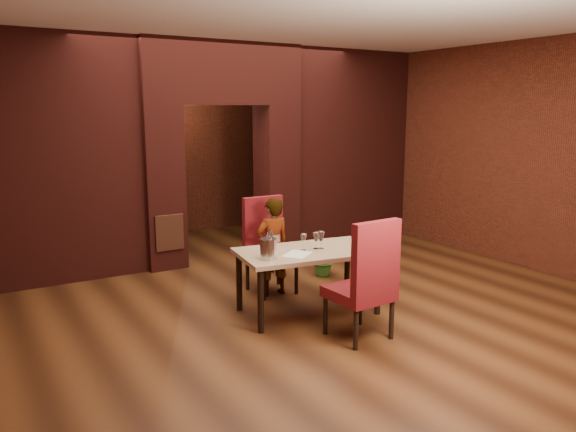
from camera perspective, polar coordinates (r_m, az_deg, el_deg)
name	(u,v)px	position (r m, az deg, el deg)	size (l,w,h in m)	color
floor	(292,293)	(7.04, 0.37, -7.79)	(8.00, 8.00, 0.00)	#4C2913
ceiling	(292,24)	(6.73, 0.40, 18.97)	(7.00, 8.00, 0.04)	silver
wall_back	(175,145)	(10.31, -11.45, 7.04)	(7.00, 0.04, 3.20)	maroon
wall_right	(489,152)	(9.03, 19.76, 6.10)	(0.04, 8.00, 3.20)	maroon
pillar_left	(161,187)	(8.16, -12.79, 2.85)	(0.55, 0.55, 2.30)	maroon
pillar_right	(277,179)	(8.94, -1.16, 3.79)	(0.55, 0.55, 2.30)	maroon
lintel	(220,73)	(8.45, -6.96, 14.18)	(2.45, 0.55, 0.90)	maroon
wing_wall_left	(52,160)	(7.79, -22.86, 5.22)	(2.27, 0.35, 3.20)	maroon
wing_wall_right	(348,147)	(9.68, 6.14, 6.95)	(2.27, 0.35, 3.20)	maroon
vent_panel	(170,233)	(7.99, -11.93, -1.66)	(0.40, 0.03, 0.50)	#A75130
rear_door	(155,178)	(10.17, -13.33, 3.80)	(0.90, 0.08, 2.10)	black
rear_door_frame	(156,178)	(10.14, -13.26, 3.78)	(1.02, 0.04, 2.22)	black
dining_table	(308,281)	(6.29, 2.04, -6.64)	(1.53, 0.86, 0.72)	tan
chair_far	(271,246)	(6.91, -1.69, -3.07)	(0.53, 0.53, 1.17)	maroon
chair_near	(359,278)	(5.60, 7.23, -6.26)	(0.55, 0.55, 1.22)	maroon
person_seated	(272,247)	(6.81, -1.59, -3.15)	(0.44, 0.29, 1.20)	white
wine_glass_a	(304,242)	(6.16, 1.59, -2.68)	(0.08, 0.08, 0.18)	silver
wine_glass_b	(316,241)	(6.23, 2.87, -2.52)	(0.08, 0.08, 0.19)	white
wine_glass_c	(321,240)	(6.22, 3.37, -2.48)	(0.08, 0.08, 0.20)	silver
tasting_sheet	(297,254)	(6.01, 0.93, -3.90)	(0.32, 0.24, 0.00)	silver
wine_bucket	(268,249)	(5.80, -2.02, -3.35)	(0.18, 0.18, 0.22)	#BAB9C1
water_bottle	(270,243)	(5.96, -1.81, -2.73)	(0.06, 0.06, 0.27)	white
potted_plant	(323,260)	(7.69, 3.61, -4.46)	(0.40, 0.34, 0.44)	#2F6922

